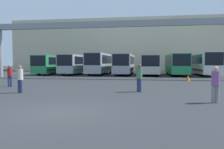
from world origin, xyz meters
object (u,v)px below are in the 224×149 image
at_px(pedestrian_near_center, 10,75).
at_px(traffic_cone, 188,78).
at_px(bus_slot_0, 54,64).
at_px(pedestrian_mid_right, 139,77).
at_px(bus_slot_2, 101,63).
at_px(bus_slot_6, 202,63).
at_px(bus_slot_1, 76,63).
at_px(pedestrian_far_center, 20,78).
at_px(bus_slot_4, 150,64).
at_px(bus_slot_3, 125,63).
at_px(bus_slot_5, 176,63).
at_px(pedestrian_near_left, 215,84).

height_order(pedestrian_near_center, traffic_cone, pedestrian_near_center).
relative_size(bus_slot_0, pedestrian_mid_right, 5.97).
bearing_deg(bus_slot_2, bus_slot_6, -0.70).
bearing_deg(bus_slot_1, pedestrian_far_center, -81.17).
bearing_deg(pedestrian_mid_right, bus_slot_4, -47.63).
xyz_separation_m(bus_slot_4, traffic_cone, (3.79, -10.49, -1.42)).
height_order(bus_slot_1, pedestrian_near_center, bus_slot_1).
distance_m(bus_slot_3, pedestrian_near_center, 20.57).
bearing_deg(bus_slot_5, bus_slot_6, 9.75).
bearing_deg(pedestrian_mid_right, bus_slot_6, -68.28).
xyz_separation_m(bus_slot_2, pedestrian_near_left, (10.63, -24.05, -0.98)).
height_order(bus_slot_0, bus_slot_1, bus_slot_1).
xyz_separation_m(bus_slot_1, pedestrian_far_center, (3.33, -21.45, -0.86)).
bearing_deg(pedestrian_near_left, pedestrian_near_center, -23.38).
bearing_deg(pedestrian_mid_right, bus_slot_2, -26.20).
bearing_deg(bus_slot_3, bus_slot_5, -5.72).
bearing_deg(pedestrian_near_left, bus_slot_2, -70.70).
height_order(bus_slot_3, bus_slot_5, bus_slot_3).
bearing_deg(pedestrian_near_center, bus_slot_3, -155.86).
xyz_separation_m(bus_slot_1, bus_slot_6, (19.80, 0.67, 0.13)).
bearing_deg(bus_slot_2, pedestrian_far_center, -91.61).
xyz_separation_m(bus_slot_1, bus_slot_4, (11.88, 0.04, -0.07)).
xyz_separation_m(bus_slot_2, traffic_cone, (11.71, -11.31, -1.61)).
xyz_separation_m(bus_slot_2, bus_slot_6, (15.84, -0.19, 0.01)).
distance_m(pedestrian_near_left, pedestrian_mid_right, 5.05).
bearing_deg(bus_slot_4, traffic_cone, -70.13).
bearing_deg(pedestrian_far_center, bus_slot_4, 79.30).
height_order(pedestrian_near_center, pedestrian_near_left, pedestrian_near_left).
distance_m(bus_slot_2, traffic_cone, 16.36).
distance_m(bus_slot_6, pedestrian_near_center, 27.10).
xyz_separation_m(bus_slot_1, pedestrian_mid_right, (10.85, -19.79, -0.81)).
relative_size(bus_slot_4, pedestrian_mid_right, 5.59).
xyz_separation_m(bus_slot_1, pedestrian_near_center, (0.58, -18.41, -0.87)).
xyz_separation_m(bus_slot_3, pedestrian_near_left, (6.67, -23.97, -0.89)).
distance_m(bus_slot_0, pedestrian_mid_right, 25.04).
xyz_separation_m(pedestrian_near_center, pedestrian_near_left, (14.02, -4.78, 0.01)).
distance_m(pedestrian_near_center, pedestrian_near_left, 14.81).
bearing_deg(bus_slot_2, bus_slot_1, -167.69).
bearing_deg(bus_slot_4, bus_slot_5, -0.70).
bearing_deg(bus_slot_0, pedestrian_far_center, -71.53).
bearing_deg(bus_slot_2, pedestrian_mid_right, -71.56).
bearing_deg(bus_slot_3, pedestrian_near_center, -110.94).
bearing_deg(traffic_cone, bus_slot_0, 151.09).
bearing_deg(bus_slot_0, bus_slot_1, -5.61).
bearing_deg(pedestrian_near_left, bus_slot_4, -87.89).
xyz_separation_m(bus_slot_3, pedestrian_far_center, (-4.59, -22.23, -0.89)).
height_order(bus_slot_6, traffic_cone, bus_slot_6).
relative_size(bus_slot_1, traffic_cone, 16.85).
height_order(pedestrian_mid_right, pedestrian_far_center, pedestrian_mid_right).
relative_size(bus_slot_4, pedestrian_far_center, 5.86).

